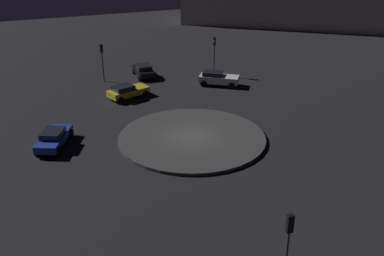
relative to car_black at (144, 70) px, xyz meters
name	(u,v)px	position (x,y,z in m)	size (l,w,h in m)	color
ground_plane	(192,139)	(-17.31, 1.37, -0.74)	(119.67, 119.67, 0.00)	black
roundabout_island	(192,137)	(-17.31, 1.37, -0.61)	(11.88, 11.88, 0.26)	#383838
car_black	(144,70)	(0.00, 0.00, 0.00)	(4.13, 2.17, 1.43)	black
car_yellow	(127,91)	(-6.05, 3.60, -0.01)	(2.94, 4.40, 1.39)	gold
car_white	(218,78)	(-6.16, -6.48, 0.07)	(3.92, 4.43, 1.52)	white
car_blue	(54,138)	(-14.27, 11.73, 0.00)	(4.61, 3.39, 1.38)	#1E38A5
traffic_light_southeast	(214,49)	(-2.62, -7.71, 2.40)	(0.40, 0.37, 4.43)	#2D2D2D
traffic_light_west	(288,237)	(-33.68, 3.76, 2.23)	(0.37, 0.33, 4.18)	#2D2D2D
traffic_light_east	(102,55)	(0.10, 4.60, 2.24)	(0.38, 0.34, 4.18)	#2D2D2D
store_building	(293,3)	(19.32, -33.99, 2.94)	(33.70, 37.58, 7.36)	#B7B299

